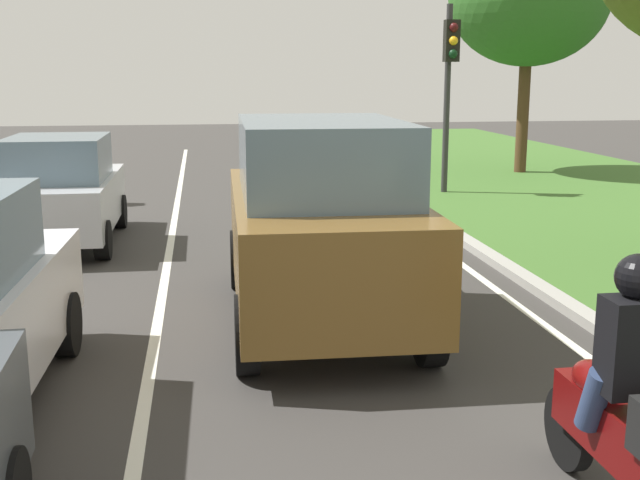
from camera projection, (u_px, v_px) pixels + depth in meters
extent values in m
plane|color=#383533|center=(213.00, 241.00, 13.31)|extent=(60.00, 60.00, 0.00)
cube|color=silver|center=(171.00, 242.00, 13.20)|extent=(0.12, 32.00, 0.01)
cube|color=silver|center=(421.00, 234.00, 13.83)|extent=(0.12, 32.00, 0.01)
cube|color=#9E9B93|center=(448.00, 230.00, 13.89)|extent=(0.24, 48.00, 0.12)
cube|color=brown|center=(320.00, 241.00, 8.87)|extent=(2.01, 4.55, 1.10)
cube|color=slate|center=(321.00, 157.00, 8.52)|extent=(1.77, 2.74, 0.80)
cylinder|color=black|center=(239.00, 259.00, 10.36)|extent=(0.24, 0.77, 0.76)
cylinder|color=black|center=(370.00, 255.00, 10.57)|extent=(0.24, 0.77, 0.76)
cylinder|color=black|center=(247.00, 335.00, 7.39)|extent=(0.24, 0.77, 0.76)
cylinder|color=black|center=(429.00, 327.00, 7.60)|extent=(0.24, 0.77, 0.76)
cylinder|color=black|center=(65.00, 324.00, 7.88)|extent=(0.24, 0.65, 0.64)
cube|color=#B7BABF|center=(63.00, 202.00, 12.93)|extent=(1.65, 3.71, 0.80)
cube|color=slate|center=(58.00, 158.00, 12.54)|extent=(1.49, 1.91, 0.68)
cylinder|color=black|center=(33.00, 214.00, 14.13)|extent=(0.22, 0.60, 0.60)
cylinder|color=black|center=(120.00, 211.00, 14.34)|extent=(0.22, 0.60, 0.60)
cylinder|color=black|center=(103.00, 240.00, 11.91)|extent=(0.22, 0.60, 0.60)
cube|color=#590A0A|center=(623.00, 435.00, 4.90)|extent=(0.29, 1.40, 0.36)
ellipsoid|color=#590A0A|center=(598.00, 381.00, 5.19)|extent=(0.28, 0.50, 0.24)
cylinder|color=black|center=(569.00, 428.00, 5.63)|extent=(0.10, 0.60, 0.60)
cube|color=black|center=(635.00, 346.00, 4.73)|extent=(0.40, 0.26, 0.60)
sphere|color=black|center=(639.00, 277.00, 4.67)|extent=(0.28, 0.28, 0.28)
cylinder|color=navy|center=(594.00, 399.00, 4.90)|extent=(0.16, 0.29, 0.45)
cylinder|color=#2D2D2D|center=(447.00, 101.00, 17.86)|extent=(0.14, 0.14, 4.24)
cube|color=black|center=(452.00, 41.00, 17.39)|extent=(0.32, 0.24, 0.90)
sphere|color=#3F0F0F|center=(454.00, 27.00, 17.20)|extent=(0.20, 0.20, 0.20)
sphere|color=#F2AD19|center=(453.00, 41.00, 17.26)|extent=(0.20, 0.20, 0.20)
sphere|color=black|center=(453.00, 54.00, 17.32)|extent=(0.20, 0.20, 0.20)
cylinder|color=#4C331E|center=(523.00, 117.00, 21.59)|extent=(0.32, 0.32, 3.12)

